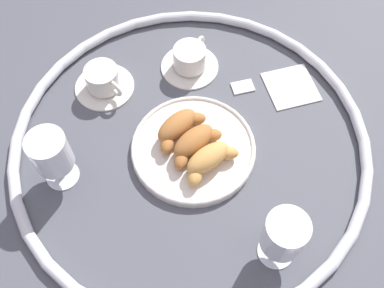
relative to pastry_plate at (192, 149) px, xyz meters
name	(u,v)px	position (x,y,z in m)	size (l,w,h in m)	color
ground_plane	(190,144)	(0.00, -0.02, -0.01)	(2.20, 2.20, 0.00)	#4C4F56
table_chrome_rim	(190,141)	(0.00, -0.02, 0.00)	(0.76, 0.76, 0.02)	silver
pastry_plate	(192,149)	(0.00, 0.00, 0.00)	(0.26, 0.26, 0.02)	silver
croissant_large	(178,127)	(0.01, -0.04, 0.03)	(0.13, 0.10, 0.04)	#AD6B33
croissant_small	(193,143)	(0.00, 0.00, 0.03)	(0.13, 0.09, 0.04)	#AD6B33
croissant_extra	(209,160)	(-0.02, 0.05, 0.03)	(0.13, 0.09, 0.04)	#D6994C
coffee_cup_near	(190,60)	(-0.08, -0.21, 0.02)	(0.14, 0.14, 0.06)	silver
coffee_cup_far	(103,81)	(0.12, -0.23, 0.02)	(0.14, 0.14, 0.06)	silver
juice_glass_left	(51,153)	(0.27, -0.05, 0.08)	(0.08, 0.08, 0.14)	white
juice_glass_right	(284,235)	(-0.06, 0.26, 0.08)	(0.08, 0.08, 0.14)	white
sugar_packet	(243,86)	(-0.17, -0.11, -0.01)	(0.05, 0.03, 0.01)	white
folded_napkin	(291,86)	(-0.28, -0.07, -0.01)	(0.11, 0.11, 0.01)	silver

